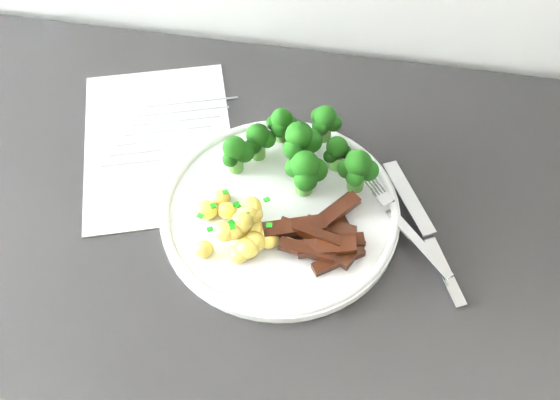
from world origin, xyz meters
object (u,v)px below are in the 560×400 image
object	(u,v)px
broccoli	(303,149)
beef_strips	(323,236)
knife	(432,248)
potatoes	(240,227)
fork	(406,227)
recipe_paper	(159,142)
plate	(280,210)
counter	(276,351)

from	to	relation	value
broccoli	beef_strips	distance (m)	0.11
broccoli	knife	size ratio (longest dim) A/B	0.99
potatoes	fork	size ratio (longest dim) A/B	0.75
fork	potatoes	bearing A→B (deg)	-168.59
broccoli	fork	distance (m)	0.16
beef_strips	recipe_paper	bearing A→B (deg)	152.76
fork	beef_strips	bearing A→B (deg)	-162.12
knife	broccoli	bearing A→B (deg)	152.26
knife	plate	bearing A→B (deg)	172.90
plate	fork	world-z (taller)	fork
plate	fork	size ratio (longest dim) A/B	2.06
broccoli	fork	size ratio (longest dim) A/B	1.35
recipe_paper	knife	world-z (taller)	knife
recipe_paper	beef_strips	distance (m)	0.27
counter	plate	world-z (taller)	plate
potatoes	fork	xyz separation A→B (m)	(0.19, 0.04, -0.01)
beef_strips	knife	xyz separation A→B (m)	(0.13, 0.01, -0.01)
counter	recipe_paper	distance (m)	0.48
counter	recipe_paper	size ratio (longest dim) A/B	7.19
knife	fork	bearing A→B (deg)	152.08
broccoli	knife	distance (m)	0.20
broccoli	counter	bearing A→B (deg)	-111.68
potatoes	broccoli	bearing A→B (deg)	62.77
potatoes	beef_strips	size ratio (longest dim) A/B	0.86
recipe_paper	fork	size ratio (longest dim) A/B	2.25
broccoli	fork	xyz separation A→B (m)	(0.14, -0.07, -0.03)
plate	beef_strips	bearing A→B (deg)	-32.01
fork	knife	bearing A→B (deg)	-27.92
potatoes	plate	bearing A→B (deg)	48.09
potatoes	knife	bearing A→B (deg)	5.29
recipe_paper	beef_strips	xyz separation A→B (m)	(0.24, -0.12, 0.02)
recipe_paper	fork	bearing A→B (deg)	-15.40
plate	potatoes	bearing A→B (deg)	-131.91
fork	recipe_paper	bearing A→B (deg)	164.60
plate	potatoes	world-z (taller)	potatoes
counter	beef_strips	world-z (taller)	beef_strips
counter	beef_strips	xyz separation A→B (m)	(0.07, -0.04, 0.46)
counter	recipe_paper	world-z (taller)	recipe_paper
recipe_paper	beef_strips	world-z (taller)	beef_strips
fork	knife	size ratio (longest dim) A/B	0.73
broccoli	recipe_paper	bearing A→B (deg)	174.08
plate	fork	distance (m)	0.15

